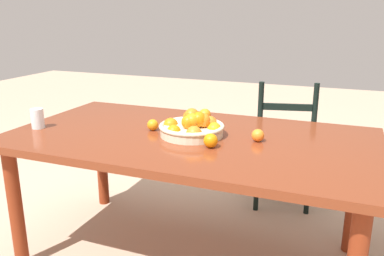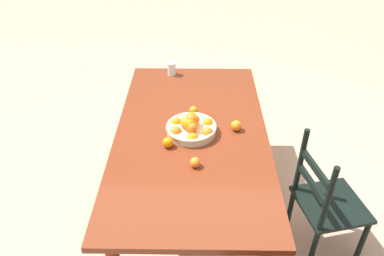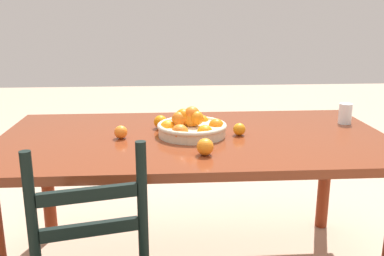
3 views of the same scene
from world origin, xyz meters
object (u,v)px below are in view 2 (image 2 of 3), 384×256
(fruit_bowl, at_px, (192,127))
(drinking_glass, at_px, (172,69))
(orange_loose_3, at_px, (193,110))
(dining_table, at_px, (191,141))
(orange_loose_0, at_px, (236,126))
(orange_loose_1, at_px, (168,142))
(chair_near_window, at_px, (325,205))
(orange_loose_2, at_px, (195,162))

(fruit_bowl, height_order, drinking_glass, fruit_bowl)
(orange_loose_3, bearing_deg, fruit_bowl, -2.15)
(dining_table, relative_size, drinking_glass, 17.33)
(orange_loose_0, relative_size, orange_loose_3, 1.19)
(dining_table, distance_m, drinking_glass, 0.88)
(orange_loose_1, bearing_deg, drinking_glass, -178.03)
(fruit_bowl, relative_size, orange_loose_1, 4.95)
(chair_near_window, relative_size, orange_loose_1, 13.32)
(fruit_bowl, bearing_deg, dining_table, -170.43)
(orange_loose_1, bearing_deg, dining_table, 138.19)
(orange_loose_2, distance_m, orange_loose_3, 0.59)
(orange_loose_2, bearing_deg, orange_loose_0, 143.91)
(orange_loose_2, bearing_deg, orange_loose_1, -137.26)
(orange_loose_3, relative_size, drinking_glass, 0.56)
(orange_loose_0, relative_size, orange_loose_1, 1.06)
(fruit_bowl, height_order, orange_loose_1, fruit_bowl)
(orange_loose_0, bearing_deg, dining_table, -85.30)
(fruit_bowl, xyz_separation_m, orange_loose_3, (-0.24, 0.01, -0.02))
(orange_loose_3, bearing_deg, chair_near_window, 55.67)
(chair_near_window, height_order, orange_loose_2, chair_near_window)
(dining_table, height_order, drinking_glass, drinking_glass)
(orange_loose_3, bearing_deg, orange_loose_1, -22.31)
(fruit_bowl, bearing_deg, orange_loose_0, 97.51)
(chair_near_window, relative_size, orange_loose_3, 15.05)
(orange_loose_3, bearing_deg, orange_loose_2, 1.57)
(dining_table, xyz_separation_m, orange_loose_0, (-0.03, 0.31, 0.12))
(orange_loose_0, height_order, orange_loose_1, orange_loose_0)
(dining_table, height_order, orange_loose_2, orange_loose_2)
(orange_loose_0, distance_m, orange_loose_3, 0.36)
(chair_near_window, xyz_separation_m, orange_loose_1, (-0.20, -1.04, 0.35))
(orange_loose_2, relative_size, orange_loose_3, 1.03)
(fruit_bowl, distance_m, orange_loose_1, 0.22)
(orange_loose_0, xyz_separation_m, drinking_glass, (-0.83, -0.49, 0.02))
(chair_near_window, relative_size, orange_loose_2, 14.56)
(chair_near_window, distance_m, drinking_glass, 1.67)
(dining_table, relative_size, orange_loose_1, 27.56)
(orange_loose_2, relative_size, drinking_glass, 0.58)
(orange_loose_0, height_order, drinking_glass, drinking_glass)
(dining_table, bearing_deg, drinking_glass, -167.73)
(dining_table, height_order, orange_loose_0, orange_loose_0)
(chair_near_window, relative_size, fruit_bowl, 2.69)
(drinking_glass, bearing_deg, dining_table, 12.27)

